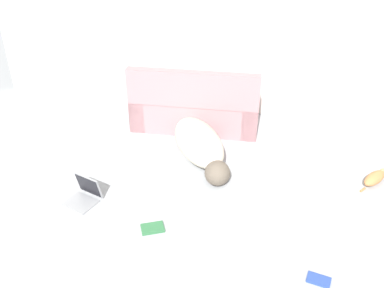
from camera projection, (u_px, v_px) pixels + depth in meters
name	position (u px, v px, depth m)	size (l,w,h in m)	color
wall_back	(235.00, 17.00, 5.57)	(7.02, 0.06, 2.70)	silver
couch	(196.00, 106.00, 5.74)	(1.72, 0.91, 0.89)	#A3757A
dog	(200.00, 145.00, 5.08)	(1.01, 1.40, 0.39)	beige
cat	(375.00, 178.00, 4.72)	(0.36, 0.44, 0.13)	#BC7A47
laptop_open	(85.00, 193.00, 4.45)	(0.39, 0.39, 0.27)	gray
book_green	(153.00, 228.00, 4.11)	(0.26, 0.23, 0.02)	#2D663D
book_blue	(319.00, 280.00, 3.57)	(0.21, 0.15, 0.02)	#28428E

